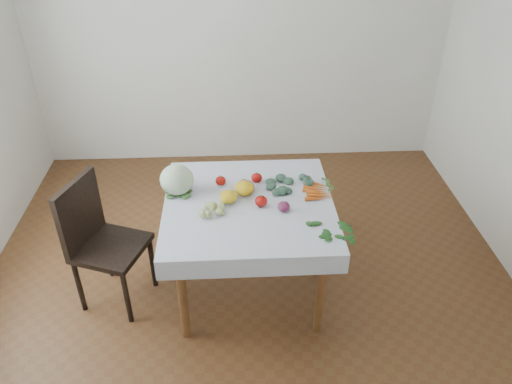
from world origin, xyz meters
TOP-DOWN VIEW (x-y plane):
  - ground at (0.00, 0.00)m, footprint 4.00×4.00m
  - back_wall at (0.00, 2.00)m, footprint 4.00×0.04m
  - table at (0.00, 0.00)m, footprint 1.00×1.00m
  - tablecloth at (0.00, 0.00)m, footprint 1.12×1.12m
  - chair at (-1.02, -0.03)m, footprint 0.55×0.55m
  - cabbage at (-0.48, 0.15)m, footprint 0.29×0.29m
  - tomato_a at (-0.19, 0.24)m, footprint 0.09×0.09m
  - tomato_b at (0.07, 0.26)m, footprint 0.10×0.10m
  - tomato_c at (-0.02, 0.17)m, footprint 0.08×0.08m
  - tomato_d at (0.08, -0.04)m, footprint 0.10×0.10m
  - heirloom_back at (-0.03, 0.11)m, footprint 0.14×0.14m
  - heirloom_front at (-0.13, 0.02)m, footprint 0.14×0.14m
  - onion_a at (0.00, 0.18)m, footprint 0.08×0.08m
  - onion_b at (0.22, -0.11)m, footprint 0.09×0.09m
  - tomatillo_cluster at (-0.23, -0.11)m, footprint 0.14×0.14m
  - carrot_bunch at (0.48, 0.11)m, footprint 0.19×0.29m
  - kale_bunch at (0.30, 0.17)m, footprint 0.30×0.23m
  - basil_bunch at (0.48, -0.35)m, footprint 0.29×0.21m
  - dill_bunch at (-0.48, 0.16)m, footprint 0.19×0.19m

SIDE VIEW (x-z plane):
  - ground at x=0.00m, z-range 0.00..0.00m
  - chair at x=-1.02m, z-range 0.07..1.02m
  - table at x=0.00m, z-range 0.28..1.03m
  - tablecloth at x=0.00m, z-range 0.75..0.76m
  - basil_bunch at x=0.48m, z-range 0.76..0.77m
  - dill_bunch at x=-0.48m, z-range 0.76..0.78m
  - carrot_bunch at x=0.48m, z-range 0.76..0.78m
  - kale_bunch at x=0.30m, z-range 0.76..0.79m
  - tomatillo_cluster at x=-0.23m, z-range 0.76..0.81m
  - onion_a at x=0.00m, z-range 0.76..0.81m
  - tomato_a at x=-0.19m, z-range 0.76..0.82m
  - tomato_b at x=0.07m, z-range 0.76..0.82m
  - tomato_c at x=-0.02m, z-range 0.76..0.82m
  - onion_b at x=0.22m, z-range 0.76..0.82m
  - tomato_d at x=0.08m, z-range 0.76..0.83m
  - heirloom_front at x=-0.13m, z-range 0.76..0.84m
  - heirloom_back at x=-0.03m, z-range 0.76..0.85m
  - cabbage at x=-0.48m, z-range 0.76..0.96m
  - back_wall at x=0.00m, z-range 0.00..2.70m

